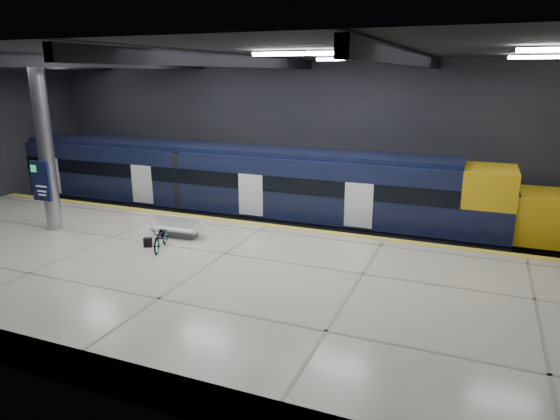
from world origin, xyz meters
The scene contains 10 objects.
ground centered at (0.00, 0.00, 0.00)m, with size 30.00×30.00×0.00m, color black.
room_shell centered at (0.00, 0.00, 5.72)m, with size 30.10×16.10×8.05m.
platform centered at (0.00, -2.50, 0.55)m, with size 30.00×11.00×1.10m, color beige.
safety_strip centered at (0.00, 2.75, 1.11)m, with size 30.00×0.40×0.01m, color gold.
rails centered at (0.00, 5.50, 0.08)m, with size 30.00×1.52×0.16m.
train centered at (-2.59, 5.50, 2.06)m, with size 29.40×2.84×3.79m.
bench centered at (-2.62, 0.00, 1.40)m, with size 1.97×0.88×0.85m.
bicycle centered at (-2.40, -1.45, 1.55)m, with size 0.60×1.71×0.90m, color #99999E.
pannier_bag centered at (-3.00, -1.45, 1.28)m, with size 0.30×0.18×0.35m, color black.
info_column centered at (-8.00, -1.03, 4.46)m, with size 0.90×0.78×6.90m.
Camera 1 is at (8.17, -15.86, 7.34)m, focal length 32.00 mm.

